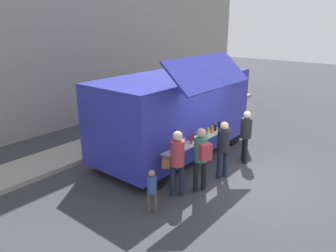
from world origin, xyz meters
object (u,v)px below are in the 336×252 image
object	(u,v)px
food_truck_main	(174,112)
trash_bin	(186,107)
customer_extra_browsing	(246,132)
customer_rear_waiting	(177,158)
child_near_queue	(152,188)
customer_mid_with_backpack	(201,154)
customer_front_ordering	(223,145)

from	to	relation	value
food_truck_main	trash_bin	world-z (taller)	food_truck_main
customer_extra_browsing	customer_rear_waiting	bearing A→B (deg)	45.48
customer_extra_browsing	child_near_queue	size ratio (longest dim) A/B	1.54
trash_bin	food_truck_main	bearing A→B (deg)	-149.08
customer_mid_with_backpack	customer_extra_browsing	xyz separation A→B (m)	(2.47, -0.05, -0.06)
customer_extra_browsing	trash_bin	bearing A→B (deg)	-70.25
food_truck_main	customer_extra_browsing	distance (m)	2.39
food_truck_main	trash_bin	xyz separation A→B (m)	(3.88, 2.32, -0.99)
food_truck_main	customer_rear_waiting	size ratio (longest dim) A/B	3.20
food_truck_main	child_near_queue	distance (m)	3.69
customer_front_ordering	customer_extra_browsing	xyz separation A→B (m)	(1.41, -0.01, 0.00)
customer_mid_with_backpack	customer_extra_browsing	distance (m)	2.47
customer_extra_browsing	customer_front_ordering	bearing A→B (deg)	52.83
trash_bin	customer_front_ordering	bearing A→B (deg)	-134.33
customer_rear_waiting	child_near_queue	distance (m)	1.07
food_truck_main	customer_mid_with_backpack	xyz separation A→B (m)	(-1.55, -2.10, -0.41)
customer_extra_browsing	food_truck_main	bearing A→B (deg)	-13.60
food_truck_main	customer_front_ordering	bearing A→B (deg)	-102.50
customer_front_ordering	customer_rear_waiting	world-z (taller)	customer_rear_waiting
food_truck_main	customer_rear_waiting	distance (m)	2.79
customer_rear_waiting	customer_extra_browsing	xyz separation A→B (m)	(3.06, -0.41, -0.04)
customer_rear_waiting	child_near_queue	bearing A→B (deg)	143.33
customer_extra_browsing	child_near_queue	bearing A→B (deg)	47.86
food_truck_main	trash_bin	distance (m)	4.63
child_near_queue	customer_front_ordering	bearing A→B (deg)	-37.91
customer_mid_with_backpack	child_near_queue	world-z (taller)	customer_mid_with_backpack
food_truck_main	customer_extra_browsing	xyz separation A→B (m)	(0.92, -2.15, -0.48)
customer_front_ordering	customer_extra_browsing	bearing A→B (deg)	-69.41
trash_bin	customer_front_ordering	size ratio (longest dim) A/B	0.60
food_truck_main	customer_mid_with_backpack	bearing A→B (deg)	-126.17
trash_bin	customer_mid_with_backpack	distance (m)	7.03
customer_mid_with_backpack	customer_extra_browsing	bearing A→B (deg)	-60.36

